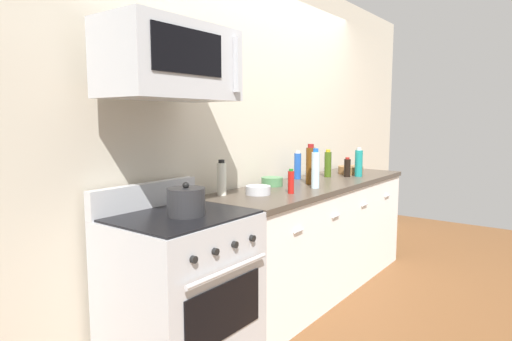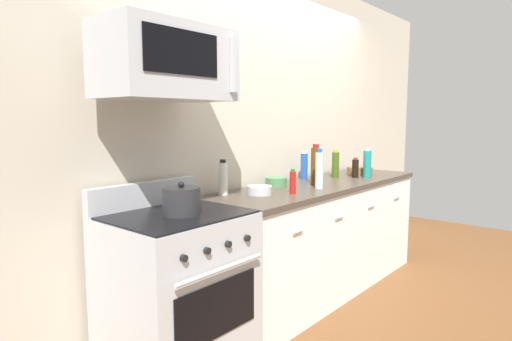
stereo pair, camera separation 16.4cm
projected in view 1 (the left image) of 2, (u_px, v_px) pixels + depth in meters
name	position (u px, v px, depth m)	size (l,w,h in m)	color
ground_plane	(314.00, 288.00, 3.73)	(6.51, 6.51, 0.00)	brown
back_wall	(276.00, 130.00, 3.82)	(5.43, 0.10, 2.70)	beige
counter_unit	(315.00, 236.00, 3.68)	(2.34, 0.66, 0.92)	white
range_oven	(181.00, 292.00, 2.45)	(0.76, 0.69, 1.07)	#B7BABF
microwave	(171.00, 62.00, 2.33)	(0.74, 0.44, 0.40)	#B7BABF
bottle_wine_amber	(311.00, 165.00, 3.49)	(0.07, 0.07, 0.33)	#59330F
bottle_soda_blue	(298.00, 166.00, 3.81)	(0.06, 0.06, 0.25)	#1E4CA5
bottle_water_clear	(315.00, 169.00, 3.30)	(0.06, 0.06, 0.30)	silver
bottle_sparkling_teal	(359.00, 163.00, 3.97)	(0.07, 0.07, 0.27)	#197F7A
bottle_hot_sauce_red	(291.00, 182.00, 3.07)	(0.04, 0.04, 0.18)	#B21914
bottle_soy_sauce_dark	(347.00, 168.00, 3.95)	(0.06, 0.06, 0.18)	black
bottle_vinegar_white	(222.00, 178.00, 3.00)	(0.06, 0.06, 0.25)	silver
bottle_olive_oil	(328.00, 164.00, 3.94)	(0.06, 0.06, 0.25)	#385114
bowl_steel_prep	(258.00, 190.00, 3.03)	(0.18, 0.18, 0.06)	#B2B5BA
bowl_green_glaze	(272.00, 181.00, 3.42)	(0.17, 0.17, 0.07)	#477A4C
bowl_wooden_salad	(351.00, 170.00, 4.17)	(0.24, 0.24, 0.07)	brown
stockpot	(186.00, 202.00, 2.36)	(0.21, 0.21, 0.19)	#262628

